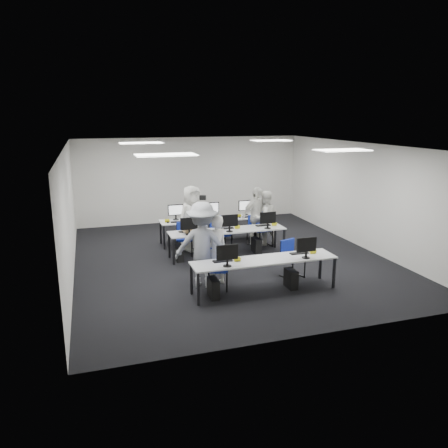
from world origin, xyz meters
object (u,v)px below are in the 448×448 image
object	(u,v)px
student_2	(192,218)
chair_2	(185,245)
desk_front	(264,261)
chair_7	(254,234)
chair_1	(292,266)
desk_mid	(227,232)
student_3	(256,216)
chair_3	(220,241)
chair_4	(262,235)
chair_5	(183,241)
chair_0	(218,276)
chair_6	(219,238)
student_0	(216,250)
photographer	(203,245)
student_1	(265,218)

from	to	relation	value
student_2	chair_2	bearing A→B (deg)	-148.57
desk_front	chair_7	bearing A→B (deg)	71.95
chair_1	chair_2	world-z (taller)	chair_2
desk_mid	student_3	bearing A→B (deg)	34.80
student_2	chair_1	bearing A→B (deg)	-78.37
chair_2	student_2	bearing A→B (deg)	64.93
chair_3	chair_4	distance (m)	1.33
chair_1	chair_5	distance (m)	3.50
chair_2	chair_0	bearing A→B (deg)	-72.33
chair_5	chair_6	xyz separation A→B (m)	(1.07, -0.07, 0.01)
desk_mid	student_0	xyz separation A→B (m)	(-0.89, -1.89, 0.13)
student_0	desk_mid	bearing A→B (deg)	-133.81
chair_4	photographer	size ratio (longest dim) A/B	0.51
chair_7	chair_0	bearing A→B (deg)	-107.10
chair_2	student_0	bearing A→B (deg)	-71.43
desk_front	student_2	distance (m)	3.54
chair_4	student_3	world-z (taller)	student_3
chair_2	photographer	xyz separation A→B (m)	(-0.10, -2.35, 0.68)
chair_2	chair_3	xyz separation A→B (m)	(1.04, 0.02, 0.03)
desk_front	student_3	distance (m)	3.58
desk_mid	desk_front	bearing A→B (deg)	-90.00
desk_mid	chair_2	bearing A→B (deg)	157.75
desk_front	chair_4	world-z (taller)	chair_4
chair_1	photographer	bearing A→B (deg)	159.63
student_0	chair_5	bearing A→B (deg)	-105.14
chair_0	chair_3	distance (m)	2.75
desk_mid	student_1	xyz separation A→B (m)	(1.38, 0.71, 0.12)
chair_4	chair_6	bearing A→B (deg)	165.62
photographer	chair_1	bearing A→B (deg)	-162.29
desk_mid	chair_1	size ratio (longest dim) A/B	3.62
desk_front	student_1	size ratio (longest dim) A/B	1.99
chair_1	student_2	xyz separation A→B (m)	(-1.74, 2.84, 0.64)
chair_7	photographer	size ratio (longest dim) A/B	0.47
chair_3	chair_4	bearing A→B (deg)	-12.78
chair_5	chair_0	bearing A→B (deg)	-84.33
chair_7	student_1	distance (m)	0.61
chair_3	chair_6	size ratio (longest dim) A/B	1.08
chair_5	student_3	distance (m)	2.28
chair_3	chair_5	size ratio (longest dim) A/B	1.14
chair_4	student_3	bearing A→B (deg)	119.46
chair_7	student_2	world-z (taller)	student_2
chair_2	chair_5	distance (m)	0.41
student_0	student_1	world-z (taller)	student_0
student_2	chair_3	bearing A→B (deg)	-47.51
chair_7	student_0	bearing A→B (deg)	-109.17
chair_5	desk_front	bearing A→B (deg)	-70.19
desk_front	desk_mid	distance (m)	2.60
chair_6	chair_0	bearing A→B (deg)	-125.09
chair_1	student_0	xyz separation A→B (m)	(-1.86, 0.10, 0.53)
desk_front	student_1	bearing A→B (deg)	67.40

